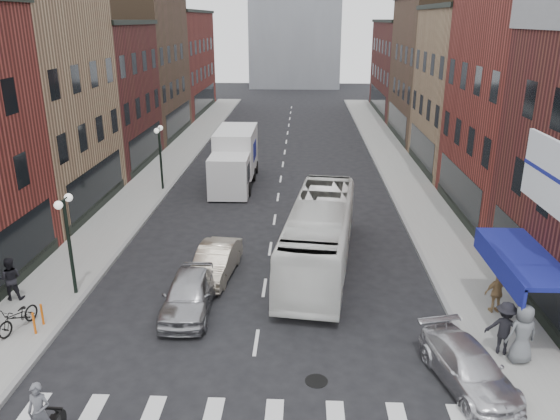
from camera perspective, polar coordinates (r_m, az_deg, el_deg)
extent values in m
plane|color=black|center=(18.21, -2.78, -15.38)|extent=(160.00, 160.00, 0.00)
cube|color=gray|center=(39.59, -12.28, 3.83)|extent=(3.00, 74.00, 0.15)
cube|color=gray|center=(38.94, 12.76, 3.54)|extent=(3.00, 74.00, 0.15)
cube|color=gray|center=(39.26, -10.15, 3.73)|extent=(0.20, 74.00, 0.16)
cube|color=gray|center=(38.72, 10.56, 3.49)|extent=(0.20, 74.00, 0.16)
cube|color=black|center=(24.20, -26.23, -4.00)|extent=(0.08, 7.20, 2.20)
cube|color=black|center=(32.32, -18.54, 2.58)|extent=(0.08, 8.00, 2.20)
cube|color=#4E1C1C|center=(42.59, -20.74, 10.89)|extent=(10.00, 10.00, 10.00)
cube|color=black|center=(41.50, -13.80, 6.60)|extent=(0.08, 8.00, 2.20)
cube|color=black|center=(42.25, -21.60, 17.79)|extent=(10.30, 10.20, 0.30)
cube|color=#513B28|center=(52.69, -16.32, 14.40)|extent=(10.00, 12.00, 13.00)
cube|color=black|center=(51.95, -10.52, 9.32)|extent=(0.08, 9.60, 2.20)
cube|color=maroon|center=(66.17, -12.40, 14.71)|extent=(10.00, 16.00, 11.00)
cube|color=black|center=(65.51, -7.85, 11.49)|extent=(0.08, 12.80, 2.20)
cube|color=black|center=(65.99, -12.77, 19.59)|extent=(10.30, 16.20, 0.30)
cube|color=black|center=(22.93, 24.16, -4.94)|extent=(0.08, 7.20, 2.20)
cube|color=black|center=(31.38, 18.13, 2.14)|extent=(0.08, 8.00, 2.20)
cube|color=#957252|center=(41.46, 21.89, 11.26)|extent=(10.00, 10.00, 11.00)
cube|color=black|center=(40.77, 14.56, 6.31)|extent=(0.08, 8.00, 2.20)
cube|color=black|center=(41.18, 22.92, 19.02)|extent=(10.30, 10.20, 0.30)
cube|color=#513B28|center=(51.88, 18.06, 13.61)|extent=(10.00, 12.00, 12.00)
cube|color=black|center=(51.37, 12.13, 9.10)|extent=(0.08, 9.60, 2.20)
cube|color=#4E1C1C|center=(65.53, 14.79, 14.04)|extent=(10.00, 16.00, 10.00)
cube|color=black|center=(65.06, 10.16, 11.31)|extent=(0.08, 12.80, 2.20)
cube|color=black|center=(65.31, 15.20, 18.53)|extent=(10.30, 16.20, 0.30)
cube|color=navy|center=(20.48, 24.13, -4.44)|extent=(1.80, 5.00, 0.15)
cube|color=navy|center=(20.31, 21.76, -5.37)|extent=(0.10, 5.00, 0.70)
cube|color=silver|center=(17.42, 26.14, 3.50)|extent=(0.12, 3.00, 2.00)
cylinder|color=black|center=(22.50, -21.08, -3.86)|extent=(0.14, 0.14, 4.00)
cylinder|color=black|center=(21.83, -21.71, 0.98)|extent=(0.06, 0.90, 0.06)
sphere|color=white|center=(21.46, -22.16, 0.47)|extent=(0.32, 0.32, 0.32)
sphere|color=white|center=(22.24, -21.24, 1.22)|extent=(0.32, 0.32, 0.32)
cylinder|color=black|center=(35.09, -12.35, 5.10)|extent=(0.14, 0.14, 4.00)
cylinder|color=black|center=(34.67, -12.59, 8.31)|extent=(0.06, 0.90, 0.06)
sphere|color=white|center=(34.25, -12.77, 8.08)|extent=(0.32, 0.32, 0.32)
sphere|color=white|center=(35.10, -12.40, 8.37)|extent=(0.32, 0.32, 0.32)
cylinder|color=#D8590C|center=(20.78, -24.30, -10.74)|extent=(0.08, 0.08, 0.80)
cylinder|color=#D8590C|center=(21.24, -23.60, -9.96)|extent=(0.08, 0.08, 0.80)
cube|color=silver|center=(33.39, -5.32, 3.56)|extent=(2.37, 2.56, 2.46)
cube|color=black|center=(33.33, -5.33, 3.97)|extent=(2.40, 1.38, 1.08)
cube|color=silver|center=(36.80, -4.59, 6.25)|extent=(2.47, 5.12, 2.85)
cube|color=navy|center=(36.80, -4.59, 6.25)|extent=(2.50, 1.97, 1.18)
cube|color=black|center=(37.01, -4.56, 3.74)|extent=(2.18, 6.40, 0.34)
cylinder|color=black|center=(34.00, -7.12, 2.22)|extent=(0.28, 0.89, 0.89)
cylinder|color=black|center=(33.70, -3.32, 2.19)|extent=(0.28, 0.89, 0.89)
cylinder|color=black|center=(37.17, -6.30, 3.75)|extent=(0.28, 0.89, 0.89)
cylinder|color=black|center=(36.89, -2.81, 3.72)|extent=(0.28, 0.89, 0.89)
cylinder|color=black|center=(39.04, -5.88, 4.52)|extent=(0.28, 0.89, 0.89)
cylinder|color=black|center=(38.79, -2.55, 4.51)|extent=(0.28, 0.89, 0.89)
cube|color=black|center=(16.02, -22.64, -18.59)|extent=(0.53, 0.08, 0.06)
imported|color=#585960|center=(15.35, -23.83, -18.73)|extent=(0.59, 0.40, 1.58)
imported|color=white|center=(23.88, 4.14, -2.56)|extent=(3.78, 10.83, 2.95)
imported|color=#A4A4A8|center=(20.74, -9.50, -8.60)|extent=(1.82, 4.37, 1.48)
imported|color=beige|center=(23.32, -6.76, -5.35)|extent=(1.90, 4.25, 1.36)
imported|color=silver|center=(17.73, 19.12, -15.30)|extent=(2.65, 4.44, 1.21)
imported|color=black|center=(21.26, -25.68, -10.04)|extent=(1.11, 1.90, 0.95)
imported|color=black|center=(23.35, -26.35, -6.44)|extent=(0.90, 0.62, 1.71)
imported|color=black|center=(19.18, 22.42, -11.34)|extent=(1.30, 0.98, 1.80)
imported|color=#9C7A4F|center=(21.62, 21.73, -8.01)|extent=(0.98, 0.59, 1.58)
imported|color=slate|center=(18.92, 24.00, -11.72)|extent=(1.07, 0.80, 1.97)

